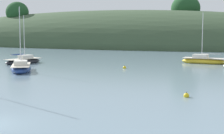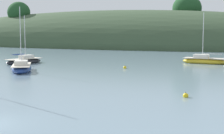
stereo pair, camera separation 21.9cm
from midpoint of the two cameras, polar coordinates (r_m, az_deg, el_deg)
The scene contains 6 objects.
far_shoreline_hill at distance 106.14m, azimuth 0.04°, elevation 3.45°, with size 150.00×36.00×25.51m.
sailboat_teal_outer at distance 55.47m, azimuth -13.98°, elevation 0.96°, with size 3.90×6.58×7.56m.
sailboat_red_portside at distance 55.83m, azimuth 14.88°, elevation 0.99°, with size 7.07×3.03×8.02m.
sailboat_grey_yawl at distance 45.46m, azimuth -14.36°, elevation -0.15°, with size 5.79×7.17×8.26m.
mooring_buoy_channel at distance 28.14m, azimuth 12.10°, elevation -4.59°, with size 0.44×0.44×0.54m.
mooring_buoy_inner at distance 47.20m, azimuth 2.23°, elevation -0.09°, with size 0.44×0.44×0.54m.
Camera 2 is at (13.75, -15.16, 5.37)m, focal length 56.28 mm.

